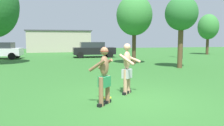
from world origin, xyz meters
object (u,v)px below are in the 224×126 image
Objects in this scene: tree_behind_players at (134,16)px; tree_left_field at (208,27)px; frisbee at (107,98)px; lamp_post at (183,27)px; car_black_mid_lot at (93,49)px; player_in_gray at (127,68)px; tree_right_field at (181,14)px; player_with_cap at (104,74)px.

tree_left_field is at bearing 31.95° from tree_behind_players.
lamp_post is (10.24, 12.25, 3.04)m from frisbee.
car_black_mid_lot is 0.84× the size of tree_behind_players.
player_in_gray is 6.48× the size of frisbee.
tree_right_field is (-4.00, -6.18, 0.40)m from lamp_post.
tree_behind_players is (4.36, 9.66, 2.72)m from player_with_cap.
tree_right_field reaches higher than player_with_cap.
tree_behind_players is (1.96, -6.95, 2.79)m from car_black_mid_lot.
player_with_cap is at bearing -133.90° from tree_left_field.
frisbee is at bearing -97.72° from car_black_mid_lot.
tree_left_field is at bearing 2.99° from car_black_mid_lot.
tree_left_field is 14.76m from tree_right_field.
frisbee is 16.25m from lamp_post.
car_black_mid_lot is at bearing 105.76° from tree_behind_players.
car_black_mid_lot is at bearing -177.01° from tree_left_field.
player_in_gray reaches higher than car_black_mid_lot.
player_in_gray is at bearing -133.83° from tree_right_field.
player_in_gray is 0.35× the size of tree_left_field.
player_in_gray is 0.35× the size of lamp_post.
lamp_post is at bearing 50.93° from player_with_cap.
player_with_cap is at bearing -109.98° from frisbee.
player_in_gray is at bearing -128.56° from lamp_post.
player_with_cap is 6.25× the size of frisbee.
player_with_cap is at bearing -133.93° from tree_right_field.
car_black_mid_lot is 7.74m from tree_behind_players.
car_black_mid_lot is (2.40, 16.61, -0.07)m from player_with_cap.
tree_right_field reaches higher than frisbee.
car_black_mid_lot is (1.38, 15.57, -0.08)m from player_in_gray.
lamp_post is at bearing 57.07° from tree_right_field.
player_with_cap is at bearing -114.29° from tree_behind_players.
tree_right_field is at bearing -122.93° from lamp_post.
lamp_post is at bearing 50.11° from frisbee.
car_black_mid_lot is at bearing 155.34° from lamp_post.
tree_right_field is (5.45, 5.68, 2.55)m from player_in_gray.
player_with_cap is at bearing -98.23° from car_black_mid_lot.
player_in_gray reaches higher than frisbee.
lamp_post is (9.46, 11.86, 2.14)m from player_in_gray.
lamp_post is at bearing 51.44° from player_in_gray.
tree_behind_players is at bearing -152.08° from lamp_post.
frisbee is at bearing -134.59° from tree_left_field.
tree_left_field reaches higher than player_in_gray.
tree_behind_players is at bearing 68.81° from player_in_gray.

